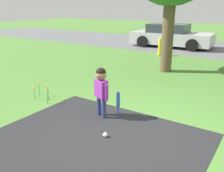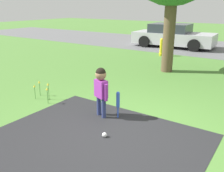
{
  "view_description": "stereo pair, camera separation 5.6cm",
  "coord_description": "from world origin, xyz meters",
  "px_view_note": "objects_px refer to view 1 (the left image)",
  "views": [
    {
      "loc": [
        2.0,
        -3.49,
        2.25
      ],
      "look_at": [
        -0.87,
        0.8,
        0.56
      ],
      "focal_mm": 40.0,
      "sensor_mm": 36.0,
      "label": 1
    },
    {
      "loc": [
        2.05,
        -3.46,
        2.25
      ],
      "look_at": [
        -0.87,
        0.8,
        0.56
      ],
      "focal_mm": 40.0,
      "sensor_mm": 36.0,
      "label": 2
    }
  ],
  "objects_px": {
    "sports_ball": "(105,135)",
    "baseball_bat": "(118,101)",
    "child": "(101,85)",
    "fire_hydrant": "(160,47)",
    "parked_car": "(171,36)"
  },
  "relations": [
    {
      "from": "baseball_bat",
      "to": "sports_ball",
      "type": "relative_size",
      "value": 6.51
    },
    {
      "from": "fire_hydrant",
      "to": "baseball_bat",
      "type": "bearing_deg",
      "value": -73.53
    },
    {
      "from": "child",
      "to": "baseball_bat",
      "type": "bearing_deg",
      "value": 41.75
    },
    {
      "from": "sports_ball",
      "to": "parked_car",
      "type": "xyz_separation_m",
      "value": [
        -2.77,
        10.24,
        0.55
      ]
    },
    {
      "from": "sports_ball",
      "to": "fire_hydrant",
      "type": "height_order",
      "value": "fire_hydrant"
    },
    {
      "from": "sports_ball",
      "to": "child",
      "type": "bearing_deg",
      "value": 130.4
    },
    {
      "from": "sports_ball",
      "to": "baseball_bat",
      "type": "bearing_deg",
      "value": 106.86
    },
    {
      "from": "sports_ball",
      "to": "fire_hydrant",
      "type": "bearing_deg",
      "value": 106.52
    },
    {
      "from": "baseball_bat",
      "to": "fire_hydrant",
      "type": "xyz_separation_m",
      "value": [
        -1.97,
        6.68,
        0.02
      ]
    },
    {
      "from": "fire_hydrant",
      "to": "parked_car",
      "type": "xyz_separation_m",
      "value": [
        -0.55,
        2.75,
        0.2
      ]
    },
    {
      "from": "child",
      "to": "fire_hydrant",
      "type": "xyz_separation_m",
      "value": [
        -1.64,
        6.81,
        -0.29
      ]
    },
    {
      "from": "child",
      "to": "parked_car",
      "type": "xyz_separation_m",
      "value": [
        -2.2,
        9.57,
        -0.09
      ]
    },
    {
      "from": "fire_hydrant",
      "to": "parked_car",
      "type": "distance_m",
      "value": 2.82
    },
    {
      "from": "baseball_bat",
      "to": "fire_hydrant",
      "type": "distance_m",
      "value": 6.96
    },
    {
      "from": "baseball_bat",
      "to": "fire_hydrant",
      "type": "relative_size",
      "value": 0.71
    }
  ]
}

